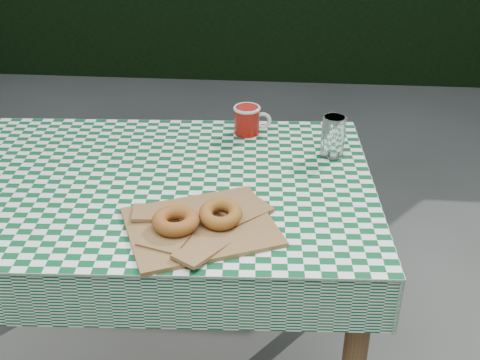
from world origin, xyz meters
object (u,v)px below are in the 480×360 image
object	(u,v)px
paper_bag	(201,226)
table	(161,290)
coffee_mug	(247,120)
drinking_glass	(333,136)

from	to	relation	value
paper_bag	table	bearing A→B (deg)	127.10
paper_bag	coffee_mug	world-z (taller)	coffee_mug
coffee_mug	table	bearing A→B (deg)	-127.57
paper_bag	coffee_mug	size ratio (longest dim) A/B	2.16
table	drinking_glass	size ratio (longest dim) A/B	9.63
table	coffee_mug	bearing A→B (deg)	50.87
paper_bag	drinking_glass	world-z (taller)	drinking_glass
paper_bag	drinking_glass	distance (m)	0.53
paper_bag	drinking_glass	size ratio (longest dim) A/B	2.77
coffee_mug	drinking_glass	bearing A→B (deg)	-28.50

